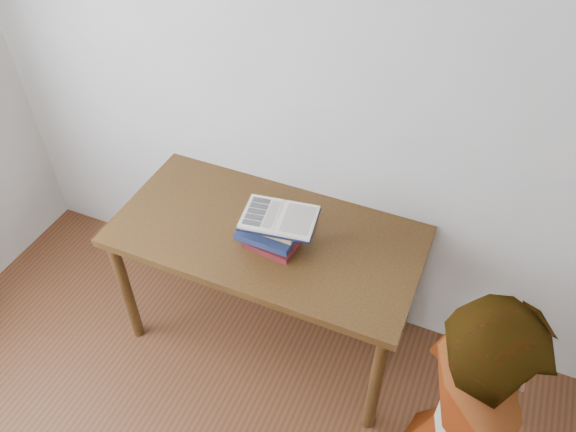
% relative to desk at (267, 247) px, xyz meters
% --- Properties ---
extents(desk, '(1.49, 0.75, 0.80)m').
position_rel_desk_xyz_m(desk, '(0.00, 0.00, 0.00)').
color(desk, '#4E3313').
rests_on(desk, ground).
extents(book_stack, '(0.28, 0.21, 0.19)m').
position_rel_desk_xyz_m(book_stack, '(0.05, -0.06, 0.19)').
color(book_stack, maroon).
rests_on(book_stack, desk).
extents(open_book, '(0.36, 0.28, 0.03)m').
position_rel_desk_xyz_m(open_book, '(0.10, -0.07, 0.30)').
color(open_book, black).
rests_on(open_book, book_stack).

